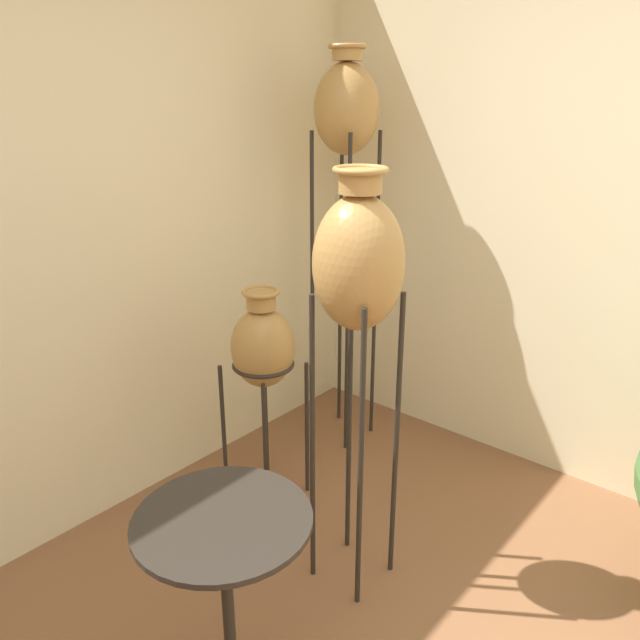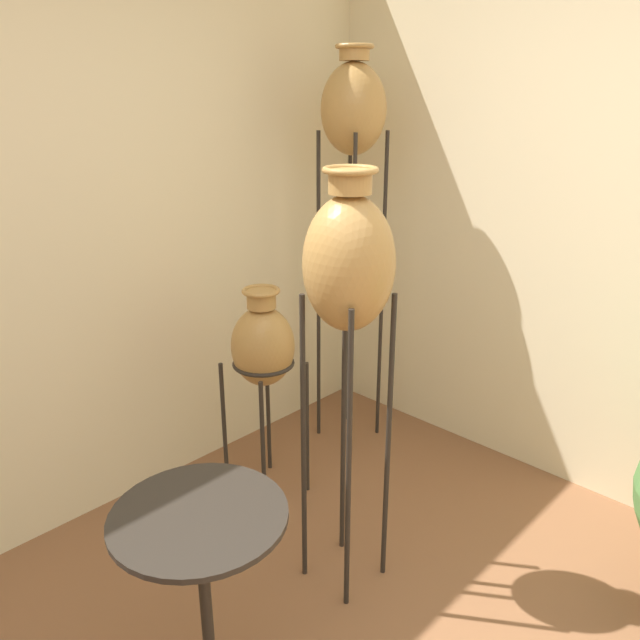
{
  "view_description": "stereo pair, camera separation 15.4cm",
  "coord_description": "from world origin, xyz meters",
  "px_view_note": "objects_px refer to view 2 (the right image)",
  "views": [
    {
      "loc": [
        -0.91,
        -0.36,
        1.84
      ],
      "look_at": [
        1.05,
        1.3,
        0.89
      ],
      "focal_mm": 35.0,
      "sensor_mm": 36.0,
      "label": 1
    },
    {
      "loc": [
        -0.81,
        -0.48,
        1.84
      ],
      "look_at": [
        1.05,
        1.3,
        0.89
      ],
      "focal_mm": 35.0,
      "sensor_mm": 36.0,
      "label": 2
    }
  ],
  "objects_px": {
    "vase_stand_tall": "(353,119)",
    "vase_stand_short": "(263,347)",
    "vase_stand_medium": "(349,269)",
    "side_table": "(203,571)"
  },
  "relations": [
    {
      "from": "side_table",
      "to": "vase_stand_short",
      "type": "bearing_deg",
      "value": 39.74
    },
    {
      "from": "vase_stand_tall",
      "to": "vase_stand_medium",
      "type": "xyz_separation_m",
      "value": [
        -0.84,
        -0.72,
        -0.43
      ]
    },
    {
      "from": "vase_stand_medium",
      "to": "side_table",
      "type": "relative_size",
      "value": 2.19
    },
    {
      "from": "vase_stand_tall",
      "to": "side_table",
      "type": "xyz_separation_m",
      "value": [
        -1.56,
        -0.81,
        -1.18
      ]
    },
    {
      "from": "vase_stand_medium",
      "to": "side_table",
      "type": "xyz_separation_m",
      "value": [
        -0.72,
        -0.09,
        -0.74
      ]
    },
    {
      "from": "vase_stand_short",
      "to": "side_table",
      "type": "distance_m",
      "value": 1.17
    },
    {
      "from": "vase_stand_tall",
      "to": "vase_stand_short",
      "type": "height_order",
      "value": "vase_stand_tall"
    },
    {
      "from": "vase_stand_short",
      "to": "side_table",
      "type": "relative_size",
      "value": 1.4
    },
    {
      "from": "side_table",
      "to": "vase_stand_medium",
      "type": "bearing_deg",
      "value": 7.3
    },
    {
      "from": "vase_stand_tall",
      "to": "vase_stand_short",
      "type": "bearing_deg",
      "value": -173.48
    }
  ]
}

